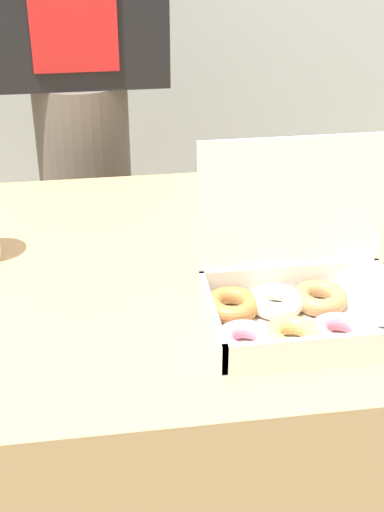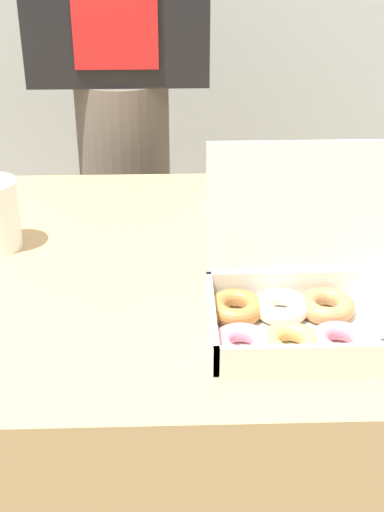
{
  "view_description": "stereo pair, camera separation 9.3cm",
  "coord_description": "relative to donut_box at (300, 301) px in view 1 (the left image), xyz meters",
  "views": [
    {
      "loc": [
        -0.02,
        -1.02,
        1.31
      ],
      "look_at": [
        0.1,
        -0.21,
        0.87
      ],
      "focal_mm": 50.0,
      "sensor_mm": 36.0,
      "label": 1
    },
    {
      "loc": [
        0.07,
        -1.03,
        1.31
      ],
      "look_at": [
        0.1,
        -0.21,
        0.87
      ],
      "focal_mm": 50.0,
      "sensor_mm": 36.0,
      "label": 2
    }
  ],
  "objects": [
    {
      "name": "donut_box",
      "position": [
        0.0,
        0.0,
        0.0
      ],
      "size": [
        0.3,
        0.22,
        0.24
      ],
      "color": "silver",
      "rests_on": "table"
    },
    {
      "name": "person_customer",
      "position": [
        -0.3,
        0.85,
        0.14
      ],
      "size": [
        0.41,
        0.22,
        1.67
      ],
      "color": "#665B51",
      "rests_on": "ground_plane"
    },
    {
      "name": "table",
      "position": [
        -0.26,
        0.2,
        -0.41
      ],
      "size": [
        1.17,
        0.79,
        0.74
      ],
      "color": "tan",
      "rests_on": "ground_plane"
    }
  ]
}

